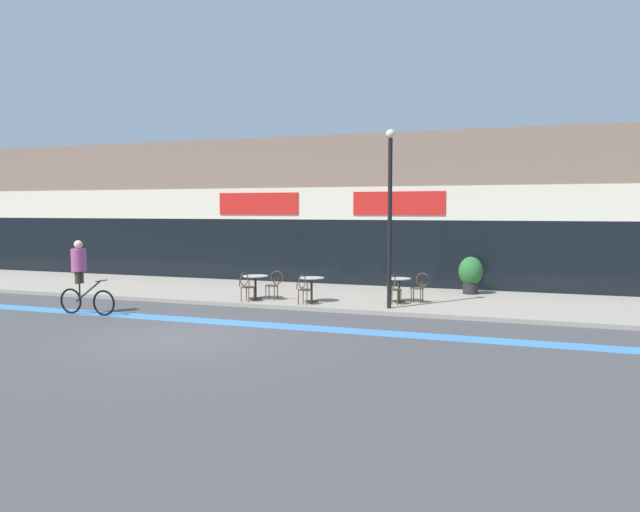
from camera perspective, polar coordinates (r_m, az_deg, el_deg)
The scene contains 15 objects.
ground_plane at distance 14.53m, azimuth -12.79°, elevation -7.35°, with size 120.00×120.00×0.00m, color #424244.
sidewalk_slab at distance 20.89m, azimuth -1.98°, elevation -3.53°, with size 40.00×5.50×0.12m, color gray.
storefront_facade at distance 25.14m, azimuth 2.02°, elevation 4.08°, with size 40.00×4.06×5.64m.
bike_lane_stripe at distance 16.32m, azimuth -8.73°, elevation -6.00°, with size 36.00×0.70×0.01m, color #3D7AB7.
bistro_table_0 at distance 19.49m, azimuth -5.92°, elevation -2.38°, with size 0.79×0.79×0.73m.
bistro_table_1 at distance 18.78m, azimuth -0.78°, elevation -2.60°, with size 0.75×0.75×0.74m.
bistro_table_2 at distance 18.95m, azimuth 7.23°, elevation -2.63°, with size 0.72×0.72×0.71m.
cafe_chair_0_near at distance 18.94m, azimuth -6.77°, elevation -2.61°, with size 0.45×0.60×0.90m.
cafe_chair_0_side at distance 19.23m, azimuth -4.24°, elevation -2.49°, with size 0.59×0.42×0.90m.
cafe_chair_1_near at distance 18.20m, azimuth -1.50°, elevation -2.86°, with size 0.45×0.60×0.90m.
cafe_chair_2_near at distance 18.35m, azimuth 6.77°, elevation -2.84°, with size 0.45×0.60×0.90m.
cafe_chair_2_side at distance 18.82m, azimuth 9.09°, elevation -2.68°, with size 0.59×0.42×0.90m.
planter_pot at distance 21.11m, azimuth 13.61°, elevation -1.57°, with size 0.79×0.79×1.23m.
lamp_post at distance 17.52m, azimuth 6.41°, elevation 4.63°, with size 0.26×0.26×4.99m.
cyclist_0 at distance 18.39m, azimuth -20.97°, elevation -1.51°, with size 1.82×0.48×2.05m.
Camera 1 is at (7.72, -11.96, 2.91)m, focal length 35.00 mm.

